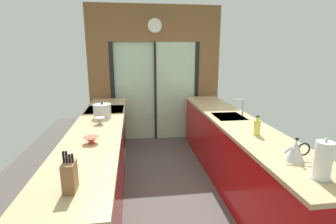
{
  "coord_description": "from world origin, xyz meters",
  "views": [
    {
      "loc": [
        -0.45,
        -2.87,
        1.84
      ],
      "look_at": [
        0.03,
        0.67,
        0.98
      ],
      "focal_mm": 27.63,
      "sensor_mm": 36.0,
      "label": 1
    }
  ],
  "objects_px": {
    "paper_towel_roll": "(323,161)",
    "knife_block": "(70,176)",
    "kettle": "(296,151)",
    "soap_bottle": "(257,127)",
    "oven_range": "(107,137)",
    "mixing_bowl_far": "(100,121)",
    "mixing_bowl_near": "(91,140)",
    "stock_pot": "(102,111)"
  },
  "relations": [
    {
      "from": "oven_range",
      "to": "soap_bottle",
      "type": "xyz_separation_m",
      "value": [
        1.8,
        -1.54,
        0.56
      ]
    },
    {
      "from": "oven_range",
      "to": "knife_block",
      "type": "height_order",
      "value": "knife_block"
    },
    {
      "from": "mixing_bowl_far",
      "to": "knife_block",
      "type": "xyz_separation_m",
      "value": [
        -0.0,
        -1.62,
        0.06
      ]
    },
    {
      "from": "soap_bottle",
      "to": "mixing_bowl_near",
      "type": "bearing_deg",
      "value": -179.25
    },
    {
      "from": "stock_pot",
      "to": "oven_range",
      "type": "bearing_deg",
      "value": 92.03
    },
    {
      "from": "kettle",
      "to": "paper_towel_roll",
      "type": "distance_m",
      "value": 0.32
    },
    {
      "from": "paper_towel_roll",
      "to": "mixing_bowl_near",
      "type": "bearing_deg",
      "value": 150.97
    },
    {
      "from": "oven_range",
      "to": "kettle",
      "type": "distance_m",
      "value": 2.93
    },
    {
      "from": "stock_pot",
      "to": "paper_towel_roll",
      "type": "distance_m",
      "value": 2.7
    },
    {
      "from": "mixing_bowl_near",
      "to": "soap_bottle",
      "type": "distance_m",
      "value": 1.78
    },
    {
      "from": "mixing_bowl_far",
      "to": "soap_bottle",
      "type": "distance_m",
      "value": 1.91
    },
    {
      "from": "kettle",
      "to": "paper_towel_roll",
      "type": "height_order",
      "value": "paper_towel_roll"
    },
    {
      "from": "mixing_bowl_near",
      "to": "oven_range",
      "type": "bearing_deg",
      "value": 90.67
    },
    {
      "from": "soap_bottle",
      "to": "stock_pot",
      "type": "bearing_deg",
      "value": 150.09
    },
    {
      "from": "mixing_bowl_far",
      "to": "kettle",
      "type": "relative_size",
      "value": 0.57
    },
    {
      "from": "mixing_bowl_near",
      "to": "paper_towel_roll",
      "type": "bearing_deg",
      "value": -29.03
    },
    {
      "from": "oven_range",
      "to": "knife_block",
      "type": "xyz_separation_m",
      "value": [
        0.02,
        -2.48,
        0.57
      ]
    },
    {
      "from": "oven_range",
      "to": "stock_pot",
      "type": "distance_m",
      "value": 0.76
    },
    {
      "from": "kettle",
      "to": "paper_towel_roll",
      "type": "bearing_deg",
      "value": -90.41
    },
    {
      "from": "knife_block",
      "to": "kettle",
      "type": "xyz_separation_m",
      "value": [
        1.78,
        0.24,
        -0.01
      ]
    },
    {
      "from": "stock_pot",
      "to": "kettle",
      "type": "bearing_deg",
      "value": -43.99
    },
    {
      "from": "knife_block",
      "to": "soap_bottle",
      "type": "distance_m",
      "value": 2.01
    },
    {
      "from": "paper_towel_roll",
      "to": "knife_block",
      "type": "bearing_deg",
      "value": 177.55
    },
    {
      "from": "kettle",
      "to": "paper_towel_roll",
      "type": "xyz_separation_m",
      "value": [
        -0.0,
        -0.31,
        0.05
      ]
    },
    {
      "from": "kettle",
      "to": "mixing_bowl_far",
      "type": "bearing_deg",
      "value": 142.3
    },
    {
      "from": "oven_range",
      "to": "knife_block",
      "type": "bearing_deg",
      "value": -89.58
    },
    {
      "from": "mixing_bowl_far",
      "to": "paper_towel_roll",
      "type": "xyz_separation_m",
      "value": [
        1.78,
        -1.69,
        0.09
      ]
    },
    {
      "from": "stock_pot",
      "to": "paper_towel_roll",
      "type": "bearing_deg",
      "value": -48.83
    },
    {
      "from": "oven_range",
      "to": "kettle",
      "type": "bearing_deg",
      "value": -51.21
    },
    {
      "from": "mixing_bowl_far",
      "to": "soap_bottle",
      "type": "bearing_deg",
      "value": -20.94
    },
    {
      "from": "stock_pot",
      "to": "kettle",
      "type": "xyz_separation_m",
      "value": [
        1.78,
        -1.72,
        -0.0
      ]
    },
    {
      "from": "oven_range",
      "to": "kettle",
      "type": "height_order",
      "value": "kettle"
    },
    {
      "from": "knife_block",
      "to": "kettle",
      "type": "relative_size",
      "value": 1.15
    },
    {
      "from": "oven_range",
      "to": "mixing_bowl_near",
      "type": "xyz_separation_m",
      "value": [
        0.02,
        -1.57,
        0.5
      ]
    },
    {
      "from": "soap_bottle",
      "to": "paper_towel_roll",
      "type": "distance_m",
      "value": 1.01
    },
    {
      "from": "kettle",
      "to": "oven_range",
      "type": "bearing_deg",
      "value": 128.79
    },
    {
      "from": "mixing_bowl_near",
      "to": "soap_bottle",
      "type": "relative_size",
      "value": 0.73
    },
    {
      "from": "oven_range",
      "to": "paper_towel_roll",
      "type": "relative_size",
      "value": 2.93
    },
    {
      "from": "knife_block",
      "to": "paper_towel_roll",
      "type": "relative_size",
      "value": 0.9
    },
    {
      "from": "oven_range",
      "to": "soap_bottle",
      "type": "bearing_deg",
      "value": -40.64
    },
    {
      "from": "mixing_bowl_far",
      "to": "kettle",
      "type": "distance_m",
      "value": 2.25
    },
    {
      "from": "mixing_bowl_near",
      "to": "kettle",
      "type": "distance_m",
      "value": 1.91
    }
  ]
}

